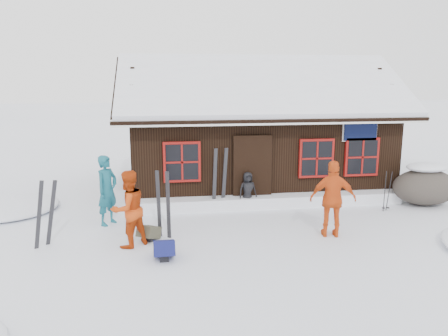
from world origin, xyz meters
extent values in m
plane|color=white|center=(0.00, 0.00, 0.00)|extent=(120.00, 120.00, 0.00)
cube|color=black|center=(1.50, 5.00, 1.25)|extent=(8.00, 5.00, 2.50)
cube|color=black|center=(1.50, 3.52, 3.35)|extent=(8.90, 3.14, 1.88)
cube|color=black|center=(1.50, 6.47, 3.35)|extent=(8.90, 3.14, 1.88)
cube|color=white|center=(1.50, 3.52, 3.49)|extent=(8.72, 3.07, 1.86)
cube|color=white|center=(1.50, 6.47, 3.49)|extent=(8.72, 3.07, 1.86)
cube|color=white|center=(1.50, 5.00, 4.22)|extent=(8.81, 0.22, 0.14)
cube|color=silver|center=(1.50, 2.05, 2.48)|extent=(8.90, 0.10, 0.20)
cube|color=black|center=(0.90, 2.45, 1.00)|extent=(1.00, 0.10, 2.00)
cube|color=black|center=(4.10, 2.42, 2.15)|extent=(1.00, 0.06, 0.60)
cube|color=maroon|center=(-1.10, 2.44, 1.35)|extent=(1.04, 0.10, 1.14)
cube|color=black|center=(-1.10, 2.40, 1.35)|extent=(0.90, 0.04, 1.00)
cube|color=maroon|center=(2.80, 2.44, 1.35)|extent=(1.04, 0.10, 1.14)
cube|color=black|center=(2.80, 2.40, 1.35)|extent=(0.90, 0.04, 1.00)
cube|color=maroon|center=(4.20, 2.44, 1.35)|extent=(1.04, 0.10, 1.14)
cube|color=black|center=(4.20, 2.40, 1.35)|extent=(0.90, 0.04, 1.00)
cube|color=white|center=(1.50, 2.25, 0.17)|extent=(7.60, 0.60, 0.35)
ellipsoid|color=white|center=(-6.00, 3.00, 0.00)|extent=(2.80, 2.80, 0.34)
ellipsoid|color=white|center=(8.00, 6.00, 0.00)|extent=(4.00, 4.00, 0.48)
imported|color=#155666|center=(-3.03, 1.37, 0.88)|extent=(0.72, 0.77, 1.77)
imported|color=#BA3A0D|center=(-2.41, -0.23, 0.85)|extent=(1.05, 1.02, 1.70)
imported|color=#D84E16|center=(2.22, -0.28, 0.90)|extent=(1.12, 0.66, 1.80)
imported|color=black|center=(0.72, 2.18, 0.53)|extent=(0.56, 0.42, 1.06)
ellipsoid|color=#463F38|center=(5.92, 1.83, 0.52)|extent=(1.89, 1.42, 1.04)
ellipsoid|color=white|center=(5.92, 1.83, 0.98)|extent=(1.19, 0.86, 0.26)
cube|color=black|center=(-4.33, 0.03, 0.72)|extent=(0.27, 0.26, 1.52)
cube|color=black|center=(-4.10, 0.12, 0.72)|extent=(0.36, 0.07, 1.52)
cube|color=black|center=(-1.76, 0.32, 0.76)|extent=(0.12, 0.08, 1.62)
cube|color=black|center=(-1.55, 0.17, 0.76)|extent=(0.10, 0.10, 1.62)
cube|color=black|center=(-0.22, 2.16, 0.85)|extent=(0.19, 0.13, 1.80)
cube|color=black|center=(0.06, 2.24, 0.85)|extent=(0.21, 0.07, 1.80)
cylinder|color=black|center=(4.44, 1.40, 0.54)|extent=(0.08, 0.10, 1.16)
cylinder|color=black|center=(4.56, 1.40, 0.54)|extent=(0.08, 0.10, 1.16)
cube|color=#12164F|center=(-1.67, -1.04, 0.15)|extent=(0.44, 0.58, 0.31)
cube|color=#434130|center=(-2.00, 0.07, 0.13)|extent=(0.57, 0.61, 0.27)
camera|label=1|loc=(-1.69, -9.51, 3.62)|focal=35.00mm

